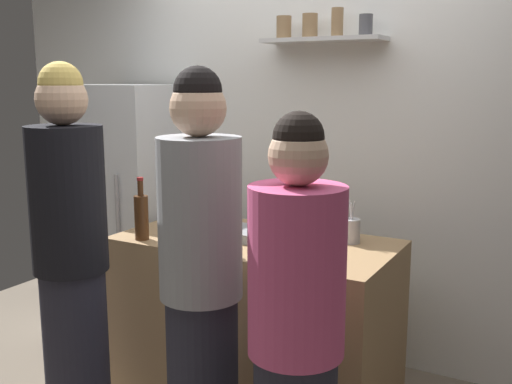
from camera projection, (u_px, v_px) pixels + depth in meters
name	position (u px, v px, depth m)	size (l,w,h in m)	color
back_wall_assembly	(319.00, 145.00, 3.67)	(4.80, 0.32, 2.60)	white
refrigerator	(131.00, 211.00, 3.98)	(0.68, 0.65, 1.67)	silver
counter	(256.00, 319.00, 3.18)	(1.43, 0.74, 0.88)	#9E7A51
baking_pan	(238.00, 232.00, 3.13)	(0.34, 0.24, 0.05)	gray
utensil_holder	(351.00, 231.00, 3.02)	(0.09, 0.09, 0.22)	#B2B2B7
wine_bottle_pale_glass	(185.00, 207.00, 3.39)	(0.07, 0.07, 0.27)	#B2BFB2
wine_bottle_amber_glass	(141.00, 216.00, 3.07)	(0.07, 0.07, 0.33)	#472814
water_bottle_plastic	(209.00, 231.00, 2.86)	(0.09, 0.09, 0.23)	silver
person_pink_top	(296.00, 344.00, 2.09)	(0.34, 0.34, 1.60)	#262633
person_blonde	(71.00, 259.00, 2.73)	(0.34, 0.34, 1.78)	#262633
person_grey_hoodie	(201.00, 284.00, 2.43)	(0.34, 0.34, 1.75)	#262633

